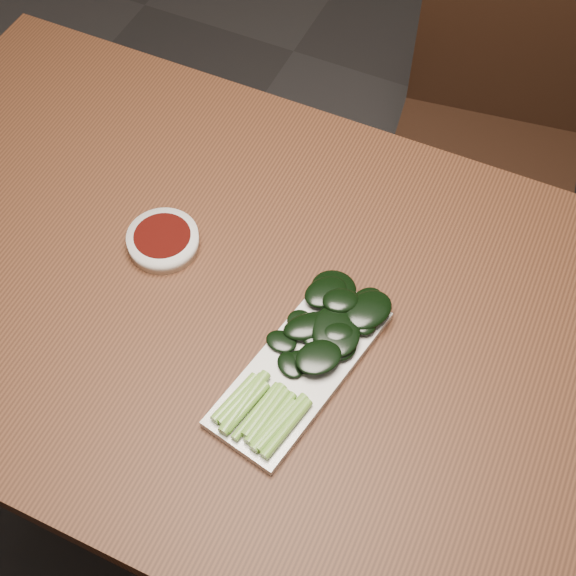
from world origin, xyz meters
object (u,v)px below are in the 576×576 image
(table, at_px, (263,329))
(serving_plate, at_px, (300,368))
(gai_lan, at_px, (316,343))
(sauce_bowl, at_px, (163,241))
(chair_far, at_px, (490,133))

(table, xyz_separation_m, serving_plate, (0.10, -0.07, 0.08))
(serving_plate, xyz_separation_m, gai_lan, (0.01, 0.04, 0.02))
(table, height_order, sauce_bowl, sauce_bowl)
(table, bearing_deg, sauce_bowl, 169.91)
(chair_far, relative_size, gai_lan, 2.90)
(table, relative_size, serving_plate, 4.54)
(chair_far, height_order, serving_plate, chair_far)
(serving_plate, bearing_deg, gai_lan, 78.42)
(table, distance_m, chair_far, 0.79)
(table, xyz_separation_m, sauce_bowl, (-0.18, 0.03, 0.09))
(serving_plate, bearing_deg, table, 142.10)
(table, bearing_deg, serving_plate, -37.90)
(table, relative_size, gai_lan, 4.57)
(chair_far, height_order, sauce_bowl, chair_far)
(sauce_bowl, bearing_deg, table, -10.09)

